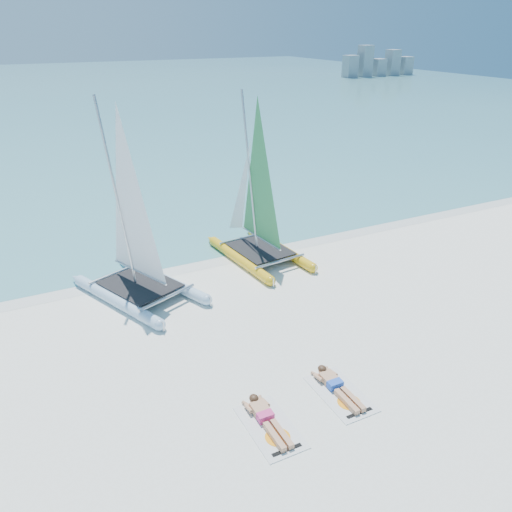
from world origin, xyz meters
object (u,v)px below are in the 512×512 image
at_px(sunbather_a, 266,418).
at_px(sunbather_b, 336,385).
at_px(towel_a, 270,427).
at_px(catamaran_yellow, 254,206).
at_px(catamaran_blue, 134,240).
at_px(towel_b, 340,394).

distance_m(sunbather_a, sunbather_b, 2.05).
distance_m(towel_a, sunbather_b, 2.08).
bearing_deg(catamaran_yellow, sunbather_b, -108.25).
bearing_deg(catamaran_blue, sunbather_b, -88.57).
distance_m(towel_a, sunbather_a, 0.22).
distance_m(catamaran_blue, catamaran_yellow, 4.96).
bearing_deg(sunbather_a, catamaran_yellow, 65.40).
bearing_deg(towel_b, sunbather_b, 90.00).
distance_m(catamaran_yellow, sunbather_b, 8.46).
relative_size(catamaran_yellow, sunbather_a, 3.65).
bearing_deg(towel_b, towel_a, -174.16).
relative_size(catamaran_blue, sunbather_a, 3.76).
bearing_deg(sunbather_b, sunbather_a, -174.16).
height_order(catamaran_blue, catamaran_yellow, catamaran_blue).
bearing_deg(catamaran_yellow, towel_a, -120.15).
distance_m(catamaran_yellow, sunbather_a, 9.29).
bearing_deg(towel_a, catamaran_blue, 98.06).
xyz_separation_m(catamaran_blue, towel_a, (1.03, -7.29, -1.93)).
bearing_deg(catamaran_yellow, towel_b, -107.98).
bearing_deg(towel_a, sunbather_a, 90.00).
bearing_deg(towel_b, catamaran_yellow, 78.06).
xyz_separation_m(sunbather_a, towel_b, (2.04, 0.02, -0.11)).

